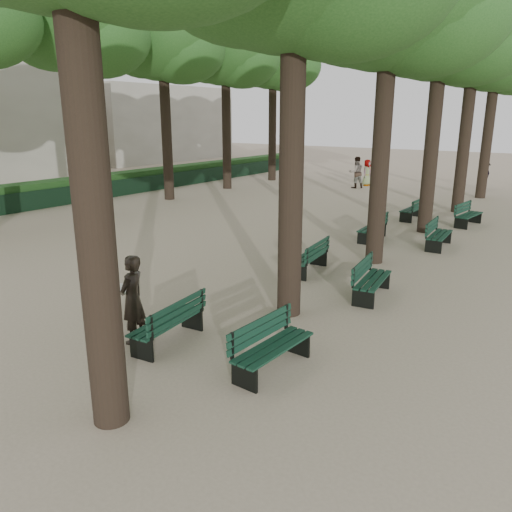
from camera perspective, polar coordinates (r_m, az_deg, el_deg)
The scene contains 24 objects.
ground at distance 10.14m, azimuth -12.77°, elevation -9.83°, with size 120.00×120.00×0.00m, color tan.
tree_central_3 at distance 20.07m, azimuth 20.69°, elevation 24.42°, with size 6.00×6.00×9.95m.
tree_central_4 at distance 24.87m, azimuth 23.88°, elevation 22.25°, with size 6.00×6.00×9.95m.
tree_central_5 at distance 29.73m, azimuth 25.98°, elevation 20.75°, with size 6.00×6.00×9.95m.
tree_far_2 at distance 23.86m, azimuth -20.08°, elevation 24.15°, with size 6.00×6.00×10.45m.
tree_far_3 at distance 27.11m, azimuth -10.72°, elevation 23.66°, with size 6.00×6.00×10.45m.
tree_far_4 at distance 30.82m, azimuth -3.55°, elevation 22.90°, with size 6.00×6.00×10.45m.
tree_far_5 at distance 34.86m, azimuth 1.96°, elevation 22.09°, with size 6.00×6.00×10.45m.
bench_left_0 at distance 9.99m, azimuth -10.00°, elevation -8.36°, with size 0.76×1.85×0.92m.
bench_left_1 at distance 14.24m, azimuth 6.01°, elevation -0.81°, with size 0.78×1.86×0.92m.
bench_left_2 at distance 18.34m, azimuth 13.12°, elevation 2.63°, with size 0.68×1.83×0.92m.
bench_left_3 at distance 22.45m, azimuth 17.43°, elevation 4.69°, with size 0.61×1.81×0.92m.
bench_right_0 at distance 8.87m, azimuth 1.94°, elevation -11.34°, with size 0.67×1.83×0.92m.
bench_right_1 at distance 12.56m, azimuth 13.11°, elevation -3.42°, with size 0.81×1.86×0.92m.
bench_right_2 at distance 17.91m, azimuth 20.17°, elevation 1.75°, with size 0.69×1.83×0.92m.
bench_right_3 at distance 21.95m, azimuth 23.10°, elevation 3.90°, with size 0.78×1.85×0.92m.
man_with_map at distance 9.97m, azimuth -13.94°, elevation -4.83°, with size 0.69×0.77×1.77m.
pedestrian_a at distance 31.46m, azimuth 11.37°, elevation 9.34°, with size 0.92×0.38×1.90m, color #262628.
pedestrian_e at distance 33.38m, azimuth 3.95°, elevation 9.76°, with size 1.54×0.33×1.66m, color #262628.
pedestrian_b at distance 33.53m, azimuth 24.65°, elevation 8.41°, with size 1.08×0.33×1.67m, color #262628.
pedestrian_d at distance 32.74m, azimuth 12.56°, elevation 9.29°, with size 0.80×0.33×1.64m, color #262628.
fence at distance 28.02m, azimuth -17.20°, elevation 7.16°, with size 0.08×42.00×0.90m, color black.
hedge at distance 28.55m, azimuth -18.10°, elevation 7.54°, with size 1.20×42.00×1.20m, color #194317.
building_far at distance 53.78m, azimuth -13.46°, elevation 14.51°, with size 12.00×16.00×7.00m, color #B7B2A3.
Camera 1 is at (6.91, -6.04, 4.32)m, focal length 35.00 mm.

